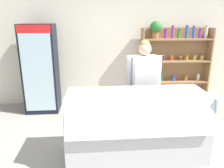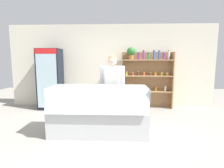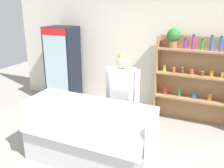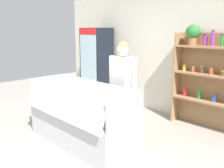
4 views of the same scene
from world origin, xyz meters
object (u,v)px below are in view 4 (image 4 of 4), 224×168
at_px(shelving_unit, 215,73).
at_px(drinks_fridge, 97,65).
at_px(deli_display_case, 80,125).
at_px(shop_clerk, 122,81).

bearing_deg(shelving_unit, drinks_fridge, -175.35).
relative_size(shelving_unit, deli_display_case, 0.97).
bearing_deg(shelving_unit, shop_clerk, -125.65).
relative_size(shelving_unit, shop_clerk, 1.17).
distance_m(shelving_unit, shop_clerk, 1.71).
relative_size(drinks_fridge, shop_clerk, 1.14).
xyz_separation_m(drinks_fridge, deli_display_case, (1.75, -1.88, -0.64)).
height_order(deli_display_case, shop_clerk, shop_clerk).
distance_m(drinks_fridge, shop_clerk, 2.31).
height_order(drinks_fridge, deli_display_case, drinks_fridge).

